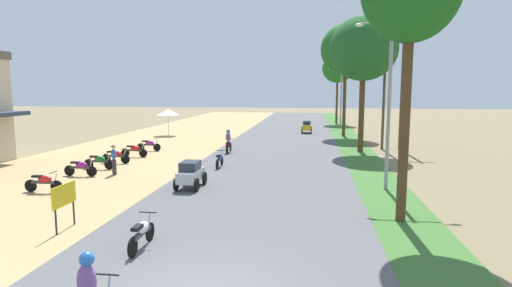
# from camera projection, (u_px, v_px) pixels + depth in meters

# --- Properties ---
(parked_motorbike_nearest) EXTENTS (1.80, 0.54, 0.94)m
(parked_motorbike_nearest) POSITION_uv_depth(u_px,v_px,m) (44.00, 182.00, 18.41)
(parked_motorbike_nearest) COLOR black
(parked_motorbike_nearest) RESTS_ON dirt_shoulder
(parked_motorbike_second) EXTENTS (1.80, 0.54, 0.94)m
(parked_motorbike_second) POSITION_uv_depth(u_px,v_px,m) (81.00, 167.00, 21.83)
(parked_motorbike_second) COLOR black
(parked_motorbike_second) RESTS_ON dirt_shoulder
(parked_motorbike_third) EXTENTS (1.80, 0.54, 0.94)m
(parked_motorbike_third) POSITION_uv_depth(u_px,v_px,m) (99.00, 161.00, 23.70)
(parked_motorbike_third) COLOR black
(parked_motorbike_third) RESTS_ON dirt_shoulder
(parked_motorbike_fourth) EXTENTS (1.80, 0.54, 0.94)m
(parked_motorbike_fourth) POSITION_uv_depth(u_px,v_px,m) (116.00, 155.00, 25.53)
(parked_motorbike_fourth) COLOR black
(parked_motorbike_fourth) RESTS_ON dirt_shoulder
(parked_motorbike_fifth) EXTENTS (1.80, 0.54, 0.94)m
(parked_motorbike_fifth) POSITION_uv_depth(u_px,v_px,m) (135.00, 150.00, 27.90)
(parked_motorbike_fifth) COLOR black
(parked_motorbike_fifth) RESTS_ON dirt_shoulder
(parked_motorbike_sixth) EXTENTS (1.80, 0.54, 0.94)m
(parked_motorbike_sixth) POSITION_uv_depth(u_px,v_px,m) (149.00, 144.00, 30.60)
(parked_motorbike_sixth) COLOR black
(parked_motorbike_sixth) RESTS_ON dirt_shoulder
(street_signboard) EXTENTS (0.06, 1.30, 1.50)m
(street_signboard) POSITION_uv_depth(u_px,v_px,m) (64.00, 198.00, 13.52)
(street_signboard) COLOR #262628
(street_signboard) RESTS_ON dirt_shoulder
(vendor_umbrella) EXTENTS (2.20, 2.20, 2.52)m
(vendor_umbrella) POSITION_uv_depth(u_px,v_px,m) (168.00, 112.00, 40.61)
(vendor_umbrella) COLOR #99999E
(vendor_umbrella) RESTS_ON dirt_shoulder
(pedestrian_on_shoulder) EXTENTS (0.43, 0.41, 1.62)m
(pedestrian_on_shoulder) POSITION_uv_depth(u_px,v_px,m) (114.00, 158.00, 22.17)
(pedestrian_on_shoulder) COLOR #33333D
(pedestrian_on_shoulder) RESTS_ON dirt_shoulder
(median_tree_second) EXTENTS (4.80, 4.80, 9.60)m
(median_tree_second) POSITION_uv_depth(u_px,v_px,m) (364.00, 49.00, 29.47)
(median_tree_second) COLOR #4C351E
(median_tree_second) RESTS_ON median_strip
(median_tree_third) EXTENTS (4.69, 4.69, 10.55)m
(median_tree_third) POSITION_uv_depth(u_px,v_px,m) (346.00, 50.00, 39.35)
(median_tree_third) COLOR #4C351E
(median_tree_third) RESTS_ON median_strip
(median_tree_fourth) EXTENTS (3.91, 3.91, 8.86)m
(median_tree_fourth) POSITION_uv_depth(u_px,v_px,m) (338.00, 69.00, 53.34)
(median_tree_fourth) COLOR #4C351E
(median_tree_fourth) RESTS_ON median_strip
(streetlamp_near) EXTENTS (3.16, 0.20, 7.55)m
(streetlamp_near) POSITION_uv_depth(u_px,v_px,m) (390.00, 93.00, 18.54)
(streetlamp_near) COLOR gray
(streetlamp_near) RESTS_ON median_strip
(streetlamp_mid) EXTENTS (3.16, 0.20, 7.04)m
(streetlamp_mid) POSITION_uv_depth(u_px,v_px,m) (341.00, 92.00, 49.06)
(streetlamp_mid) COLOR gray
(streetlamp_mid) RESTS_ON median_strip
(utility_pole_near) EXTENTS (1.80, 0.20, 9.42)m
(utility_pole_near) POSITION_uv_depth(u_px,v_px,m) (402.00, 84.00, 31.23)
(utility_pole_near) COLOR brown
(utility_pole_near) RESTS_ON ground
(utility_pole_far) EXTENTS (1.80, 0.20, 8.54)m
(utility_pole_far) POSITION_uv_depth(u_px,v_px,m) (384.00, 90.00, 31.40)
(utility_pole_far) COLOR brown
(utility_pole_far) RESTS_ON ground
(car_hatchback_silver) EXTENTS (1.04, 2.00, 1.23)m
(car_hatchback_silver) POSITION_uv_depth(u_px,v_px,m) (191.00, 173.00, 19.22)
(car_hatchback_silver) COLOR #B7BCC1
(car_hatchback_silver) RESTS_ON road_strip
(car_hatchback_yellow) EXTENTS (1.04, 2.00, 1.23)m
(car_hatchback_yellow) POSITION_uv_depth(u_px,v_px,m) (307.00, 126.00, 42.74)
(car_hatchback_yellow) COLOR gold
(car_hatchback_yellow) RESTS_ON road_strip
(motorbike_ahead_second) EXTENTS (0.54, 1.80, 0.94)m
(motorbike_ahead_second) POSITION_uv_depth(u_px,v_px,m) (142.00, 232.00, 11.93)
(motorbike_ahead_second) COLOR black
(motorbike_ahead_second) RESTS_ON road_strip
(motorbike_ahead_third) EXTENTS (0.54, 1.80, 0.94)m
(motorbike_ahead_third) POSITION_uv_depth(u_px,v_px,m) (220.00, 159.00, 24.22)
(motorbike_ahead_third) COLOR black
(motorbike_ahead_third) RESTS_ON road_strip
(motorbike_ahead_fourth) EXTENTS (0.54, 1.80, 1.66)m
(motorbike_ahead_fourth) POSITION_uv_depth(u_px,v_px,m) (229.00, 142.00, 29.69)
(motorbike_ahead_fourth) COLOR black
(motorbike_ahead_fourth) RESTS_ON road_strip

